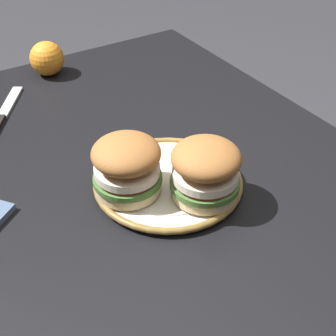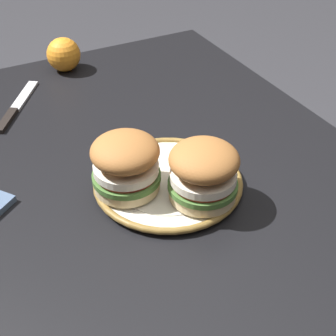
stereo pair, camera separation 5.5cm
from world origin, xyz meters
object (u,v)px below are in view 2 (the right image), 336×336
at_px(sandwich_half_left, 204,171).
at_px(dining_table, 145,248).
at_px(sandwich_half_right, 126,163).
at_px(dinner_plate, 168,182).
at_px(whole_orange, 64,54).
at_px(table_knife, 15,109).

bearing_deg(sandwich_half_left, dining_table, 63.73).
relative_size(dining_table, sandwich_half_left, 7.86).
bearing_deg(sandwich_half_right, sandwich_half_left, -127.68).
xyz_separation_m(dining_table, sandwich_half_left, (-0.04, -0.09, 0.17)).
xyz_separation_m(sandwich_half_left, sandwich_half_right, (0.08, 0.10, 0.00)).
bearing_deg(dining_table, sandwich_half_left, -116.27).
xyz_separation_m(dinner_plate, whole_orange, (0.52, 0.02, 0.03)).
relative_size(dinner_plate, sandwich_half_right, 1.63).
bearing_deg(sandwich_half_right, table_knife, 15.52).
height_order(dinner_plate, sandwich_half_right, sandwich_half_right).
bearing_deg(sandwich_half_right, whole_orange, -6.31).
relative_size(dining_table, whole_orange, 15.23).
height_order(dinner_plate, table_knife, dinner_plate).
relative_size(dining_table, table_knife, 6.47).
height_order(dining_table, table_knife, table_knife).
distance_m(dining_table, sandwich_half_left, 0.20).
relative_size(dinner_plate, whole_orange, 3.18).
bearing_deg(sandwich_half_right, dining_table, -159.94).
height_order(dinner_plate, sandwich_half_left, sandwich_half_left).
distance_m(sandwich_half_left, sandwich_half_right, 0.13).
distance_m(dinner_plate, whole_orange, 0.52).
height_order(dining_table, dinner_plate, dinner_plate).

